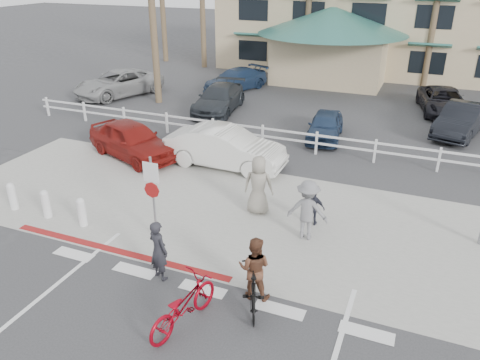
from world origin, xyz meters
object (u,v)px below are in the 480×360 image
at_px(bike_red, 183,305).
at_px(car_red_compact, 132,140).
at_px(bike_black, 253,288).
at_px(sign_post, 153,195).
at_px(car_white_sedan, 225,148).

bearing_deg(bike_red, car_red_compact, -37.30).
bearing_deg(bike_black, sign_post, -47.13).
bearing_deg(bike_black, bike_red, 21.48).
distance_m(bike_red, car_red_compact, 10.48).
bearing_deg(car_white_sedan, sign_post, -176.10).
height_order(sign_post, bike_red, sign_post).
relative_size(sign_post, car_red_compact, 0.65).
bearing_deg(sign_post, bike_red, -49.41).
bearing_deg(car_red_compact, sign_post, -118.75).
bearing_deg(car_white_sedan, bike_black, -151.06).
relative_size(bike_red, bike_black, 1.14).
bearing_deg(bike_red, car_white_sedan, -59.33).
xyz_separation_m(sign_post, bike_red, (2.47, -2.88, -0.89)).
distance_m(sign_post, car_white_sedan, 5.76).
xyz_separation_m(bike_black, car_white_sedan, (-4.01, 7.44, 0.23)).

